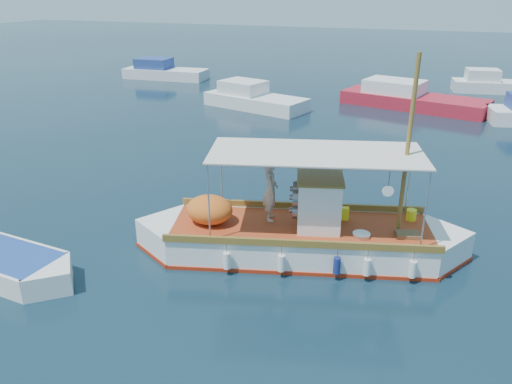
% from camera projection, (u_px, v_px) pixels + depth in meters
% --- Properties ---
extents(ground, '(160.00, 160.00, 0.00)m').
position_uv_depth(ground, '(289.00, 256.00, 14.24)').
color(ground, black).
rests_on(ground, ground).
extents(fishing_caique, '(9.29, 4.32, 5.86)m').
position_uv_depth(fishing_caique, '(298.00, 237.00, 14.22)').
color(fishing_caique, white).
rests_on(fishing_caique, ground).
extents(bg_boat_nw, '(6.96, 4.15, 1.80)m').
position_uv_depth(bg_boat_nw, '(253.00, 100.00, 31.16)').
color(bg_boat_nw, silver).
rests_on(bg_boat_nw, ground).
extents(bg_boat_n, '(9.21, 4.95, 1.80)m').
position_uv_depth(bg_boat_n, '(409.00, 99.00, 31.28)').
color(bg_boat_n, '#A81C2B').
rests_on(bg_boat_n, ground).
extents(bg_boat_far_w, '(6.90, 2.70, 1.80)m').
position_uv_depth(bg_boat_far_w, '(163.00, 72.00, 40.82)').
color(bg_boat_far_w, silver).
rests_on(bg_boat_far_w, ground).
extents(bg_boat_far_n, '(5.68, 2.77, 1.80)m').
position_uv_depth(bg_boat_far_n, '(490.00, 85.00, 35.70)').
color(bg_boat_far_n, silver).
rests_on(bg_boat_far_n, ground).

